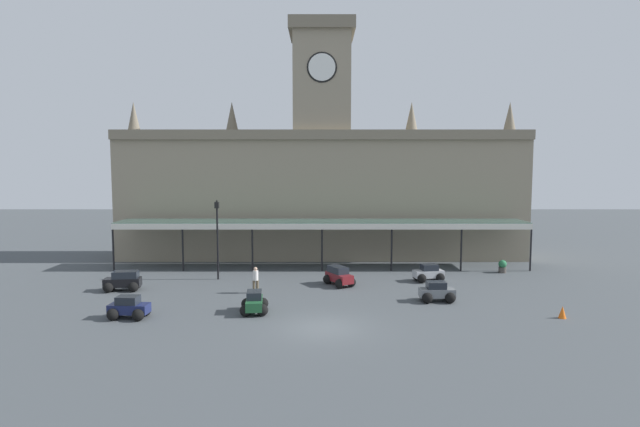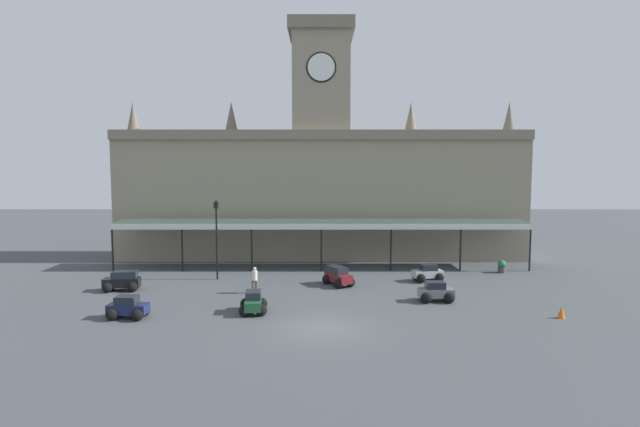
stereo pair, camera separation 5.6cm
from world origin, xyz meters
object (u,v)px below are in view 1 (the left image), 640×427
car_grey_sedan (434,293)px  planter_near_kerb (500,266)px  car_maroon_estate (337,277)px  pedestrian_beside_cars (253,279)px  car_black_estate (121,282)px  car_silver_sedan (426,274)px  victorian_lamppost (215,231)px  car_green_sedan (252,304)px  car_navy_sedan (126,309)px  traffic_cone (560,312)px

car_grey_sedan → planter_near_kerb: bearing=50.2°
car_maroon_estate → pedestrian_beside_cars: size_ratio=1.46×
car_maroon_estate → planter_near_kerb: size_ratio=2.53×
car_black_estate → car_silver_sedan: bearing=7.6°
car_black_estate → victorian_lamppost: size_ratio=0.42×
car_green_sedan → car_navy_sedan: same height
car_green_sedan → car_black_estate: (-9.08, 4.96, 0.06)m
planter_near_kerb → car_silver_sedan: bearing=-155.2°
car_maroon_estate → pedestrian_beside_cars: pedestrian_beside_cars is taller
car_maroon_estate → planter_near_kerb: 13.11m
pedestrian_beside_cars → victorian_lamppost: (-3.16, 3.95, 2.54)m
car_navy_sedan → car_silver_sedan: size_ratio=0.97×
car_maroon_estate → car_black_estate: (-13.94, -1.48, 0.00)m
car_silver_sedan → car_black_estate: (-20.24, -2.70, 0.06)m
car_green_sedan → car_grey_sedan: size_ratio=1.03×
car_grey_sedan → car_black_estate: 19.77m
car_navy_sedan → victorian_lamppost: victorian_lamppost is taller
car_grey_sedan → car_black_estate: car_black_estate is taller
car_black_estate → victorian_lamppost: bearing=31.2°
car_maroon_estate → car_navy_sedan: bearing=-146.6°
traffic_cone → car_maroon_estate: bearing=147.0°
car_navy_sedan → pedestrian_beside_cars: size_ratio=1.26×
car_navy_sedan → victorian_lamppost: (2.84, 9.30, 2.94)m
victorian_lamppost → car_maroon_estate: bearing=-12.1°
car_green_sedan → planter_near_kerb: size_ratio=2.21×
planter_near_kerb → car_maroon_estate: bearing=-161.9°
traffic_cone → car_green_sedan: bearing=176.4°
car_silver_sedan → traffic_cone: 10.13m
car_black_estate → planter_near_kerb: car_black_estate is taller
car_silver_sedan → victorian_lamppost: victorian_lamppost is taller
victorian_lamppost → planter_near_kerb: size_ratio=5.86×
car_navy_sedan → car_black_estate: (-2.61, 6.00, 0.06)m
car_maroon_estate → car_grey_sedan: (5.65, -4.10, -0.06)m
car_green_sedan → pedestrian_beside_cars: bearing=96.2°
car_black_estate → pedestrian_beside_cars: size_ratio=1.40×
car_navy_sedan → car_silver_sedan: 19.66m
car_maroon_estate → planter_near_kerb: car_maroon_estate is taller
car_silver_sedan → car_maroon_estate: bearing=-169.0°
planter_near_kerb → car_grey_sedan: bearing=-129.8°
car_navy_sedan → planter_near_kerb: (23.79, 11.54, -0.01)m
car_black_estate → pedestrian_beside_cars: (8.61, -0.65, 0.34)m
car_maroon_estate → car_grey_sedan: car_maroon_estate is taller
car_grey_sedan → traffic_cone: car_grey_sedan is taller
car_maroon_estate → pedestrian_beside_cars: 5.76m
car_maroon_estate → planter_near_kerb: (12.46, 4.07, -0.07)m
car_silver_sedan → car_black_estate: 20.42m
car_silver_sedan → car_grey_sedan: size_ratio=1.05×
car_silver_sedan → car_black_estate: car_black_estate is taller
car_grey_sedan → traffic_cone: (5.86, -3.37, -0.18)m
victorian_lamppost → planter_near_kerb: bearing=6.1°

